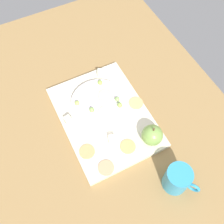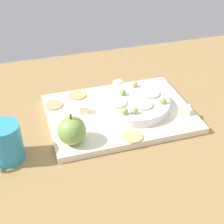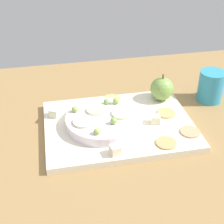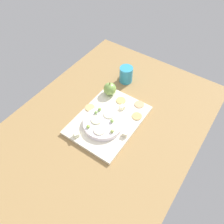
{
  "view_description": "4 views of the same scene",
  "coord_description": "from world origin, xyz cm",
  "px_view_note": "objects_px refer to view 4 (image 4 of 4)",
  "views": [
    {
      "loc": [
        -42.56,
        17.7,
        83.57
      ],
      "look_at": [
        -3.59,
        -1.95,
        8.8
      ],
      "focal_mm": 43.09,
      "sensor_mm": 36.0,
      "label": 1
    },
    {
      "loc": [
        -25.64,
        -69.89,
        55.68
      ],
      "look_at": [
        -5.02,
        -2.95,
        7.75
      ],
      "focal_mm": 53.66,
      "sensor_mm": 36.0,
      "label": 2
    },
    {
      "loc": [
        12.97,
        65.91,
        54.03
      ],
      "look_at": [
        -0.52,
        -1.3,
        8.32
      ],
      "focal_mm": 51.54,
      "sensor_mm": 36.0,
      "label": 3
    },
    {
      "loc": [
        52.62,
        39.79,
        92.52
      ],
      "look_at": [
        -3.75,
        0.96,
        9.91
      ],
      "focal_mm": 36.68,
      "sensor_mm": 36.0,
      "label": 4
    }
  ],
  "objects_px": {
    "serving_dish": "(103,123)",
    "cheese_cube_2": "(125,134)",
    "cracker_1": "(90,108)",
    "grape_1": "(112,131)",
    "cup": "(126,74)",
    "grape_3": "(96,113)",
    "platter": "(108,120)",
    "apple_slice_2": "(97,120)",
    "cheese_cube_1": "(76,135)",
    "grape_2": "(100,109)",
    "cracker_2": "(139,104)",
    "grape_0": "(112,121)",
    "cracker_3": "(121,101)",
    "apple_slice_1": "(99,130)",
    "cheese_cube_0": "(122,107)",
    "apple_slice_0": "(109,114)",
    "grape_4": "(88,126)",
    "apple_whole": "(110,89)",
    "cracker_0": "(137,116)"
  },
  "relations": [
    {
      "from": "serving_dish",
      "to": "apple_slice_0",
      "type": "height_order",
      "value": "apple_slice_0"
    },
    {
      "from": "cracker_2",
      "to": "cheese_cube_1",
      "type": "bearing_deg",
      "value": -22.99
    },
    {
      "from": "cheese_cube_1",
      "to": "cup",
      "type": "relative_size",
      "value": 0.23
    },
    {
      "from": "grape_2",
      "to": "apple_slice_1",
      "type": "xyz_separation_m",
      "value": [
        0.1,
        0.07,
        -0.01
      ]
    },
    {
      "from": "grape_0",
      "to": "cracker_2",
      "type": "bearing_deg",
      "value": 167.7
    },
    {
      "from": "cracker_3",
      "to": "apple_whole",
      "type": "bearing_deg",
      "value": -98.6
    },
    {
      "from": "cheese_cube_2",
      "to": "apple_slice_1",
      "type": "relative_size",
      "value": 0.42
    },
    {
      "from": "serving_dish",
      "to": "cracker_2",
      "type": "distance_m",
      "value": 0.22
    },
    {
      "from": "cracker_3",
      "to": "grape_1",
      "type": "relative_size",
      "value": 2.71
    },
    {
      "from": "grape_0",
      "to": "apple_slice_1",
      "type": "height_order",
      "value": "grape_0"
    },
    {
      "from": "cheese_cube_2",
      "to": "grape_1",
      "type": "relative_size",
      "value": 1.24
    },
    {
      "from": "apple_whole",
      "to": "cracker_3",
      "type": "distance_m",
      "value": 0.08
    },
    {
      "from": "cracker_2",
      "to": "grape_2",
      "type": "bearing_deg",
      "value": -38.77
    },
    {
      "from": "grape_0",
      "to": "apple_slice_2",
      "type": "distance_m",
      "value": 0.07
    },
    {
      "from": "platter",
      "to": "grape_2",
      "type": "height_order",
      "value": "grape_2"
    },
    {
      "from": "serving_dish",
      "to": "apple_slice_0",
      "type": "xyz_separation_m",
      "value": [
        -0.05,
        0.0,
        0.02
      ]
    },
    {
      "from": "cracker_2",
      "to": "apple_slice_1",
      "type": "distance_m",
      "value": 0.26
    },
    {
      "from": "grape_3",
      "to": "platter",
      "type": "bearing_deg",
      "value": 113.9
    },
    {
      "from": "apple_whole",
      "to": "apple_slice_0",
      "type": "distance_m",
      "value": 0.17
    },
    {
      "from": "grape_3",
      "to": "apple_slice_2",
      "type": "height_order",
      "value": "grape_3"
    },
    {
      "from": "cheese_cube_0",
      "to": "cracker_1",
      "type": "relative_size",
      "value": 0.46
    },
    {
      "from": "cheese_cube_0",
      "to": "grape_3",
      "type": "relative_size",
      "value": 1.24
    },
    {
      "from": "cheese_cube_0",
      "to": "grape_4",
      "type": "xyz_separation_m",
      "value": [
        0.2,
        -0.05,
        0.02
      ]
    },
    {
      "from": "grape_2",
      "to": "grape_4",
      "type": "distance_m",
      "value": 0.11
    },
    {
      "from": "grape_0",
      "to": "apple_slice_1",
      "type": "distance_m",
      "value": 0.08
    },
    {
      "from": "apple_whole",
      "to": "cheese_cube_2",
      "type": "height_order",
      "value": "apple_whole"
    },
    {
      "from": "apple_whole",
      "to": "cup",
      "type": "height_order",
      "value": "cup"
    },
    {
      "from": "platter",
      "to": "cheese_cube_2",
      "type": "relative_size",
      "value": 16.98
    },
    {
      "from": "cheese_cube_0",
      "to": "apple_slice_2",
      "type": "relative_size",
      "value": 0.42
    },
    {
      "from": "cheese_cube_2",
      "to": "apple_slice_2",
      "type": "bearing_deg",
      "value": -82.79
    },
    {
      "from": "cracker_1",
      "to": "cheese_cube_2",
      "type": "bearing_deg",
      "value": 80.52
    },
    {
      "from": "cracker_0",
      "to": "cracker_1",
      "type": "bearing_deg",
      "value": -68.77
    },
    {
      "from": "grape_1",
      "to": "cup",
      "type": "xyz_separation_m",
      "value": [
        -0.36,
        -0.15,
        -0.0
      ]
    },
    {
      "from": "serving_dish",
      "to": "cheese_cube_2",
      "type": "distance_m",
      "value": 0.12
    },
    {
      "from": "cheese_cube_0",
      "to": "grape_2",
      "type": "xyz_separation_m",
      "value": [
        0.09,
        -0.07,
        0.02
      ]
    },
    {
      "from": "grape_2",
      "to": "apple_slice_2",
      "type": "relative_size",
      "value": 0.34
    },
    {
      "from": "cheese_cube_0",
      "to": "platter",
      "type": "bearing_deg",
      "value": -14.41
    },
    {
      "from": "serving_dish",
      "to": "cheese_cube_1",
      "type": "distance_m",
      "value": 0.13
    },
    {
      "from": "cracker_2",
      "to": "apple_slice_2",
      "type": "distance_m",
      "value": 0.24
    },
    {
      "from": "cracker_1",
      "to": "cracker_3",
      "type": "xyz_separation_m",
      "value": [
        -0.13,
        0.1,
        0.0
      ]
    },
    {
      "from": "cheese_cube_1",
      "to": "cracker_0",
      "type": "xyz_separation_m",
      "value": [
        -0.25,
        0.17,
        -0.01
      ]
    },
    {
      "from": "grape_2",
      "to": "apple_slice_0",
      "type": "bearing_deg",
      "value": 94.22
    },
    {
      "from": "cracker_1",
      "to": "grape_1",
      "type": "distance_m",
      "value": 0.2
    },
    {
      "from": "cup",
      "to": "apple_slice_0",
      "type": "bearing_deg",
      "value": 16.79
    },
    {
      "from": "grape_0",
      "to": "grape_2",
      "type": "bearing_deg",
      "value": -104.26
    },
    {
      "from": "grape_0",
      "to": "apple_slice_2",
      "type": "bearing_deg",
      "value": -62.43
    },
    {
      "from": "grape_4",
      "to": "cheese_cube_1",
      "type": "bearing_deg",
      "value": -26.65
    },
    {
      "from": "grape_1",
      "to": "apple_slice_0",
      "type": "relative_size",
      "value": 0.34
    },
    {
      "from": "cracker_1",
      "to": "grape_1",
      "type": "relative_size",
      "value": 2.71
    },
    {
      "from": "serving_dish",
      "to": "apple_slice_2",
      "type": "height_order",
      "value": "apple_slice_2"
    }
  ]
}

